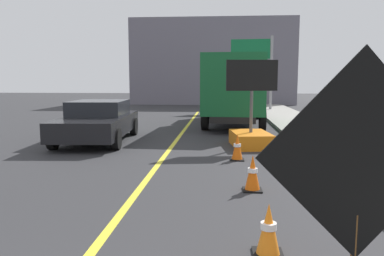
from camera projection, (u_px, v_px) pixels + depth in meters
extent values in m
cube|color=yellow|center=(141.00, 187.00, 7.38)|extent=(0.14, 36.00, 0.01)
cube|color=orange|center=(359.00, 155.00, 2.86)|extent=(1.53, 0.35, 1.56)
cube|color=black|center=(361.00, 155.00, 2.84)|extent=(1.60, 0.35, 1.63)
cube|color=black|center=(358.00, 154.00, 2.88)|extent=(0.28, 0.07, 0.52)
cube|color=orange|center=(251.00, 139.00, 11.93)|extent=(1.34, 1.94, 0.45)
cylinder|color=#4C4C4C|center=(251.00, 112.00, 11.82)|extent=(0.10, 0.10, 1.30)
cube|color=black|center=(252.00, 75.00, 11.68)|extent=(1.60, 0.30, 0.95)
sphere|color=yellow|center=(269.00, 75.00, 11.76)|extent=(0.09, 0.09, 0.09)
sphere|color=yellow|center=(260.00, 75.00, 11.74)|extent=(0.09, 0.09, 0.09)
sphere|color=yellow|center=(250.00, 75.00, 11.72)|extent=(0.09, 0.09, 0.09)
sphere|color=yellow|center=(240.00, 75.00, 11.71)|extent=(0.09, 0.09, 0.09)
sphere|color=yellow|center=(235.00, 69.00, 11.67)|extent=(0.09, 0.09, 0.09)
sphere|color=yellow|center=(235.00, 81.00, 11.72)|extent=(0.09, 0.09, 0.09)
cube|color=black|center=(235.00, 112.00, 18.05)|extent=(2.15, 7.99, 0.25)
cube|color=silver|center=(236.00, 88.00, 20.72)|extent=(2.59, 2.34, 1.90)
cube|color=#14592D|center=(235.00, 84.00, 16.69)|extent=(2.76, 5.50, 2.41)
cylinder|color=black|center=(214.00, 110.00, 20.87)|extent=(0.33, 0.91, 0.90)
cylinder|color=black|center=(258.00, 110.00, 20.56)|extent=(0.33, 0.91, 0.90)
cylinder|color=black|center=(205.00, 119.00, 15.89)|extent=(0.33, 0.91, 0.90)
cylinder|color=black|center=(262.00, 120.00, 15.58)|extent=(0.33, 0.91, 0.90)
cube|color=black|center=(98.00, 125.00, 12.88)|extent=(2.28, 4.84, 0.60)
cube|color=black|center=(99.00, 108.00, 13.04)|extent=(1.88, 2.23, 0.50)
cylinder|color=black|center=(116.00, 139.00, 11.35)|extent=(0.26, 0.67, 0.66)
cylinder|color=black|center=(53.00, 139.00, 11.38)|extent=(0.26, 0.67, 0.66)
cylinder|color=black|center=(134.00, 126.00, 14.44)|extent=(0.26, 0.67, 0.66)
cylinder|color=black|center=(84.00, 126.00, 14.47)|extent=(0.26, 0.67, 0.66)
cylinder|color=gray|center=(271.00, 74.00, 25.30)|extent=(0.18, 0.18, 5.00)
cube|color=#0F6033|center=(250.00, 49.00, 25.31)|extent=(2.60, 0.27, 1.30)
cube|color=white|center=(250.00, 49.00, 25.34)|extent=(1.81, 0.16, 0.18)
cube|color=slate|center=(213.00, 63.00, 35.09)|extent=(14.07, 7.36, 7.29)
cube|color=black|center=(268.00, 254.00, 4.52)|extent=(0.36, 0.36, 0.03)
cone|color=orange|center=(268.00, 228.00, 4.48)|extent=(0.28, 0.28, 0.61)
cylinder|color=white|center=(269.00, 226.00, 4.48)|extent=(0.19, 0.19, 0.08)
cube|color=black|center=(252.00, 190.00, 7.17)|extent=(0.36, 0.36, 0.03)
cone|color=#EA5B0C|center=(253.00, 172.00, 7.13)|extent=(0.28, 0.28, 0.66)
cylinder|color=white|center=(253.00, 170.00, 7.13)|extent=(0.19, 0.19, 0.08)
cube|color=black|center=(237.00, 160.00, 9.91)|extent=(0.36, 0.36, 0.03)
cone|color=#EA5B0C|center=(237.00, 146.00, 9.87)|extent=(0.28, 0.28, 0.66)
cylinder|color=white|center=(237.00, 145.00, 9.86)|extent=(0.19, 0.19, 0.08)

